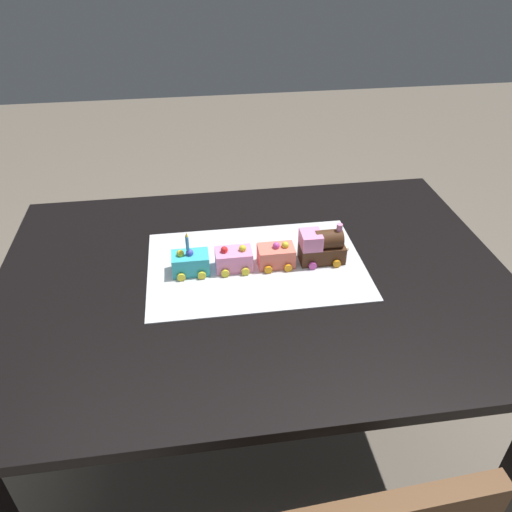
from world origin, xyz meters
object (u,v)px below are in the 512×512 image
(cake_car_flatbed_bubblegum, at_px, (234,259))
(birthday_candle, at_px, (187,242))
(cake_car_caboose_coral, at_px, (276,256))
(cake_locomotive, at_px, (322,247))
(cake_car_hopper_turquoise, at_px, (190,263))
(dining_table, at_px, (255,305))

(cake_car_flatbed_bubblegum, relative_size, birthday_candle, 1.85)
(cake_car_caboose_coral, bearing_deg, cake_locomotive, 180.00)
(birthday_candle, bearing_deg, cake_car_hopper_turquoise, -180.00)
(cake_car_flatbed_bubblegum, bearing_deg, dining_table, 145.03)
(dining_table, relative_size, cake_locomotive, 10.00)
(dining_table, height_order, cake_car_flatbed_bubblegum, cake_car_flatbed_bubblegum)
(birthday_candle, bearing_deg, dining_table, 167.91)
(cake_car_hopper_turquoise, bearing_deg, cake_locomotive, 180.00)
(cake_car_flatbed_bubblegum, bearing_deg, cake_car_caboose_coral, 180.00)
(cake_car_caboose_coral, xyz_separation_m, cake_car_flatbed_bubblegum, (0.12, 0.00, 0.00))
(dining_table, height_order, cake_locomotive, cake_locomotive)
(dining_table, xyz_separation_m, cake_car_caboose_coral, (-0.06, -0.04, 0.14))
(cake_locomotive, relative_size, cake_car_caboose_coral, 1.40)
(dining_table, distance_m, birthday_candle, 0.28)
(dining_table, height_order, birthday_candle, birthday_candle)
(cake_locomotive, height_order, cake_car_flatbed_bubblegum, cake_locomotive)
(cake_locomotive, bearing_deg, cake_car_hopper_turquoise, -0.00)
(dining_table, relative_size, cake_car_flatbed_bubblegum, 14.00)
(dining_table, xyz_separation_m, cake_car_hopper_turquoise, (0.17, -0.04, 0.14))
(cake_locomotive, bearing_deg, cake_car_caboose_coral, -0.00)
(cake_car_caboose_coral, xyz_separation_m, birthday_candle, (0.24, 0.00, 0.07))
(cake_car_flatbed_bubblegum, relative_size, cake_car_hopper_turquoise, 1.00)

